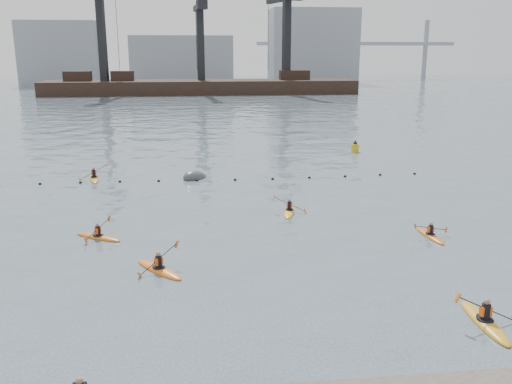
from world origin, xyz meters
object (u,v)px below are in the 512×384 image
(kayaker_4, at_px, (430,235))
(kayaker_5, at_px, (94,178))
(kayaker_2, at_px, (98,236))
(kayaker_3, at_px, (289,211))
(mooring_buoy, at_px, (195,178))
(nav_buoy, at_px, (355,148))
(kayaker_0, at_px, (159,269))
(kayaker_1, at_px, (485,321))

(kayaker_4, distance_m, kayaker_5, 26.41)
(kayaker_2, relative_size, kayaker_3, 0.90)
(mooring_buoy, xyz_separation_m, nav_buoy, (16.15, 9.67, 0.42))
(kayaker_4, xyz_separation_m, nav_buoy, (3.30, 25.41, 0.33))
(kayaker_3, relative_size, kayaker_5, 0.91)
(kayaker_0, height_order, kayaker_5, kayaker_5)
(kayaker_3, bearing_deg, kayaker_1, -57.96)
(kayaker_2, distance_m, mooring_buoy, 14.88)
(kayaker_5, bearing_deg, kayaker_0, -84.64)
(kayaker_1, xyz_separation_m, kayaker_5, (-18.72, 25.86, -0.01))
(kayaker_0, height_order, nav_buoy, nav_buoy)
(kayaker_0, xyz_separation_m, mooring_buoy, (1.81, 18.86, -0.10))
(kayaker_3, relative_size, mooring_buoy, 1.30)
(kayaker_5, bearing_deg, kayaker_4, -50.26)
(kayaker_4, xyz_separation_m, mooring_buoy, (-12.85, 15.73, -0.09))
(kayaker_0, relative_size, kayaker_3, 0.95)
(kayaker_0, relative_size, kayaker_1, 0.83)
(kayaker_3, xyz_separation_m, mooring_buoy, (-5.91, 10.25, -0.10))
(kayaker_4, bearing_deg, kayaker_2, -9.98)
(kayaker_3, bearing_deg, kayaker_5, 156.86)
(kayaker_2, height_order, kayaker_4, kayaker_2)
(mooring_buoy, bearing_deg, kayaker_2, -111.21)
(kayaker_5, relative_size, nav_buoy, 2.54)
(kayaker_0, height_order, kayaker_2, kayaker_0)
(kayaker_2, relative_size, kayaker_5, 0.82)
(kayaker_1, distance_m, kayaker_4, 9.90)
(kayaker_2, bearing_deg, kayaker_1, -93.34)
(kayaker_1, xyz_separation_m, kayaker_4, (2.14, 9.66, -0.02))
(kayaker_0, bearing_deg, nav_buoy, 19.30)
(kayaker_1, xyz_separation_m, kayaker_2, (-16.09, 11.53, -0.02))
(kayaker_1, distance_m, kayaker_3, 15.89)
(kayaker_1, relative_size, kayaker_2, 1.27)
(nav_buoy, bearing_deg, kayaker_3, -117.20)
(kayaker_2, height_order, mooring_buoy, kayaker_2)
(kayaker_1, height_order, kayaker_5, kayaker_1)
(kayaker_1, relative_size, nav_buoy, 2.65)
(kayaker_4, distance_m, nav_buoy, 25.62)
(kayaker_1, bearing_deg, mooring_buoy, 115.00)
(nav_buoy, bearing_deg, kayaker_4, -97.40)
(nav_buoy, bearing_deg, kayaker_2, -132.45)
(kayaker_2, relative_size, kayaker_4, 0.97)
(kayaker_3, distance_m, kayaker_4, 8.84)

